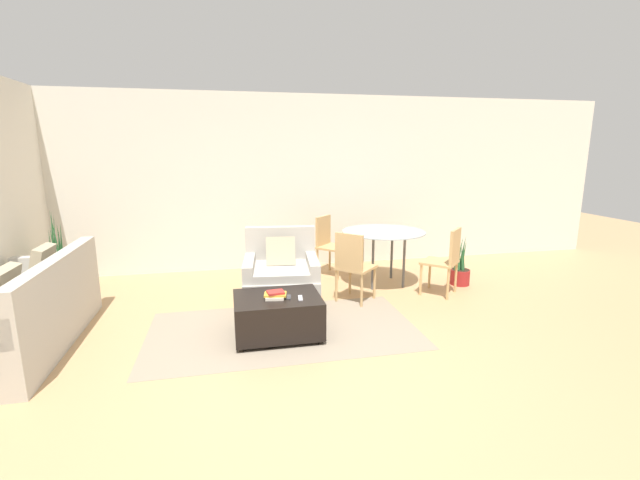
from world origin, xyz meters
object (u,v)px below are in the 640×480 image
object	(u,v)px
dining_chair_near_right	(446,257)
dining_chair_near_left	(353,263)
tv_remote_secondary	(300,298)
dining_chair_far_left	(329,241)
book_stack	(275,295)
armchair	(281,278)
ottoman	(278,314)
tv_remote_primary	(289,297)
potted_plant_small	(460,271)
dining_table	(383,237)
potted_plant	(61,277)
couch	(23,318)

from	to	relation	value
dining_chair_near_right	dining_chair_near_left	bearing A→B (deg)	180.00
tv_remote_secondary	dining_chair_near_left	bearing A→B (deg)	47.75
dining_chair_near_right	dining_chair_far_left	distance (m)	1.81
book_stack	tv_remote_secondary	bearing A→B (deg)	-14.01
armchair	dining_chair_far_left	xyz separation A→B (m)	(0.89, 1.19, 0.16)
ottoman	tv_remote_secondary	distance (m)	0.32
tv_remote_secondary	dining_chair_near_left	xyz separation A→B (m)	(0.82, 0.90, 0.09)
tv_remote_primary	potted_plant_small	distance (m)	2.92
dining_chair_near_right	potted_plant_small	world-z (taller)	dining_chair_near_right
ottoman	dining_chair_near_right	xyz separation A→B (m)	(2.32, 0.79, 0.28)
dining_chair_near_right	potted_plant_small	bearing A→B (deg)	40.12
tv_remote_primary	dining_table	xyz separation A→B (m)	(1.57, 1.48, 0.26)
ottoman	tv_remote_secondary	xyz separation A→B (m)	(0.22, -0.11, 0.20)
armchair	dining_chair_far_left	distance (m)	1.50
dining_chair_near_right	tv_remote_primary	bearing A→B (deg)	-159.07
tv_remote_primary	dining_chair_far_left	bearing A→B (deg)	66.39
book_stack	potted_plant	xyz separation A→B (m)	(-2.61, 1.87, -0.20)
tv_remote_primary	dining_table	world-z (taller)	dining_table
tv_remote_primary	dining_table	bearing A→B (deg)	43.42
dining_chair_near_left	potted_plant_small	size ratio (longest dim) A/B	1.27
dining_chair_near_right	dining_chair_far_left	xyz separation A→B (m)	(-1.28, 1.28, 0.00)
dining_table	dining_chair_near_left	size ratio (longest dim) A/B	1.30
armchair	dining_chair_near_right	bearing A→B (deg)	-2.30
tv_remote_secondary	dining_chair_near_right	world-z (taller)	dining_chair_near_right
dining_table	potted_plant_small	size ratio (longest dim) A/B	1.66
potted_plant	dining_chair_near_right	world-z (taller)	potted_plant
dining_chair_near_left	potted_plant_small	bearing A→B (deg)	12.07
dining_table	dining_chair_far_left	xyz separation A→B (m)	(-0.64, 0.64, -0.17)
dining_chair_near_left	tv_remote_secondary	bearing A→B (deg)	-132.25
potted_plant_small	book_stack	bearing A→B (deg)	-156.57
ottoman	dining_chair_near_right	size ratio (longest dim) A/B	0.98
armchair	potted_plant_small	bearing A→B (deg)	6.13
armchair	tv_remote_primary	world-z (taller)	armchair
ottoman	potted_plant_small	bearing A→B (deg)	22.81
tv_remote_primary	couch	bearing A→B (deg)	173.16
potted_plant	dining_chair_near_right	size ratio (longest dim) A/B	1.29
dining_chair_near_left	dining_chair_far_left	xyz separation A→B (m)	(0.00, 1.28, 0.00)
couch	dining_chair_far_left	xyz separation A→B (m)	(3.48, 1.82, 0.21)
couch	dining_table	world-z (taller)	couch
tv_remote_primary	potted_plant_small	bearing A→B (deg)	24.61
dining_table	potted_plant_small	bearing A→B (deg)	-14.26
couch	dining_chair_near_left	distance (m)	3.52
couch	tv_remote_secondary	xyz separation A→B (m)	(2.66, -0.36, 0.13)
dining_table	dining_chair_near_left	distance (m)	0.92
dining_chair_far_left	book_stack	bearing A→B (deg)	-116.70
book_stack	potted_plant_small	bearing A→B (deg)	23.43
couch	ottoman	size ratio (longest dim) A/B	2.37
tv_remote_primary	book_stack	bearing A→B (deg)	177.37
ottoman	dining_chair_near_right	world-z (taller)	dining_chair_near_right
armchair	book_stack	world-z (taller)	armchair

